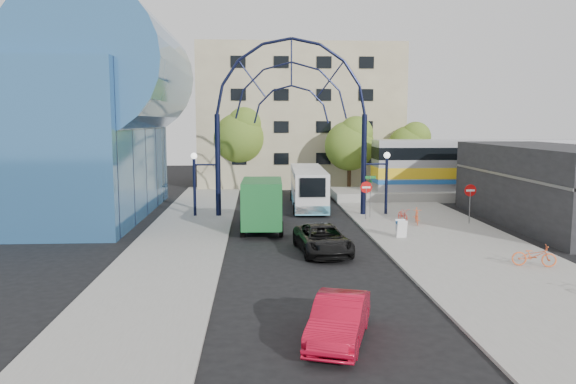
{
  "coord_description": "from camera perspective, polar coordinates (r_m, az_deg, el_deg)",
  "views": [
    {
      "loc": [
        -2.41,
        -24.16,
        6.51
      ],
      "look_at": [
        -0.69,
        6.0,
        2.71
      ],
      "focal_mm": 35.0,
      "sensor_mm": 36.0,
      "label": 1
    }
  ],
  "objects": [
    {
      "name": "sidewalk_east",
      "position": [
        30.71,
        16.7,
        -5.26
      ],
      "size": [
        8.0,
        56.0,
        0.12
      ],
      "primitive_type": "cube",
      "color": "gray",
      "rests_on": "ground"
    },
    {
      "name": "sandwich_board",
      "position": [
        31.71,
        11.44,
        -3.45
      ],
      "size": [
        0.55,
        0.61,
        0.99
      ],
      "color": "white",
      "rests_on": "sidewalk_east"
    },
    {
      "name": "plaza_west",
      "position": [
        31.11,
        -10.79,
        -4.92
      ],
      "size": [
        5.0,
        50.0,
        0.12
      ],
      "primitive_type": "cube",
      "color": "gray",
      "rests_on": "ground"
    },
    {
      "name": "green_truck",
      "position": [
        33.58,
        -2.63,
        -1.3
      ],
      "size": [
        2.56,
        6.27,
        3.13
      ],
      "rotation": [
        0.0,
        0.0,
        -0.03
      ],
      "color": "black",
      "rests_on": "ground"
    },
    {
      "name": "apartment_block",
      "position": [
        59.29,
        1.0,
        7.65
      ],
      "size": [
        20.0,
        12.1,
        14.0
      ],
      "color": "tan",
      "rests_on": "ground"
    },
    {
      "name": "street_name_sign",
      "position": [
        37.79,
        8.37,
        0.45
      ],
      "size": [
        0.7,
        0.7,
        2.8
      ],
      "color": "slate",
      "rests_on": "sidewalk_east"
    },
    {
      "name": "bike_near_b",
      "position": [
        36.04,
        12.95,
        -2.4
      ],
      "size": [
        0.8,
        1.76,
        1.02
      ],
      "primitive_type": "imported",
      "rotation": [
        0.0,
        0.0,
        -0.2
      ],
      "color": "#F25F30",
      "rests_on": "sidewalk_east"
    },
    {
      "name": "ground",
      "position": [
        25.14,
        2.37,
        -7.84
      ],
      "size": [
        120.0,
        120.0,
        0.0
      ],
      "primitive_type": "plane",
      "color": "black",
      "rests_on": "ground"
    },
    {
      "name": "train_platform",
      "position": [
        51.67,
        22.46,
        -0.16
      ],
      "size": [
        32.0,
        5.0,
        0.8
      ],
      "primitive_type": "cube",
      "color": "gray",
      "rests_on": "ground"
    },
    {
      "name": "transit_hall",
      "position": [
        41.23,
        -21.66,
        6.94
      ],
      "size": [
        16.5,
        18.0,
        14.5
      ],
      "color": "#306195",
      "rests_on": "ground"
    },
    {
      "name": "do_not_enter_sign",
      "position": [
        36.97,
        18.02,
        -0.22
      ],
      "size": [
        0.76,
        0.07,
        2.48
      ],
      "color": "slate",
      "rests_on": "sidewalk_east"
    },
    {
      "name": "bike_far_a",
      "position": [
        27.29,
        23.73,
        -5.92
      ],
      "size": [
        1.98,
        1.14,
        0.98
      ],
      "primitive_type": "imported",
      "rotation": [
        0.0,
        0.0,
        1.29
      ],
      "color": "orange",
      "rests_on": "sidewalk_east"
    },
    {
      "name": "stop_sign",
      "position": [
        37.14,
        7.95,
        0.12
      ],
      "size": [
        0.8,
        0.07,
        2.5
      ],
      "color": "slate",
      "rests_on": "sidewalk_east"
    },
    {
      "name": "gateway_arch",
      "position": [
        38.29,
        0.35,
        10.24
      ],
      "size": [
        13.64,
        0.44,
        12.1
      ],
      "color": "black",
      "rests_on": "ground"
    },
    {
      "name": "red_sedan",
      "position": [
        17.14,
        5.21,
        -12.74
      ],
      "size": [
        2.6,
        4.38,
        1.36
      ],
      "primitive_type": "imported",
      "rotation": [
        0.0,
        0.0,
        -0.3
      ],
      "color": "#B00A23",
      "rests_on": "ground"
    },
    {
      "name": "tree_north_b",
      "position": [
        54.12,
        -4.85,
        5.84
      ],
      "size": [
        5.12,
        5.12,
        8.0
      ],
      "color": "#382314",
      "rests_on": "ground"
    },
    {
      "name": "city_bus",
      "position": [
        43.09,
        2.05,
        0.55
      ],
      "size": [
        2.81,
        10.79,
        2.94
      ],
      "rotation": [
        0.0,
        0.0,
        -0.03
      ],
      "color": "silver",
      "rests_on": "ground"
    },
    {
      "name": "bike_near_a",
      "position": [
        36.81,
        11.59,
        -2.3
      ],
      "size": [
        0.72,
        1.66,
        0.85
      ],
      "primitive_type": "imported",
      "rotation": [
        0.0,
        0.0,
        0.1
      ],
      "color": "red",
      "rests_on": "sidewalk_east"
    },
    {
      "name": "train_car",
      "position": [
        51.44,
        22.59,
        2.6
      ],
      "size": [
        25.1,
        3.05,
        4.2
      ],
      "color": "#B7B7BC",
      "rests_on": "train_platform"
    },
    {
      "name": "tree_north_a",
      "position": [
        50.84,
        6.42,
        4.99
      ],
      "size": [
        4.48,
        4.48,
        7.0
      ],
      "color": "#382314",
      "rests_on": "ground"
    },
    {
      "name": "black_suv",
      "position": [
        27.96,
        3.55,
        -4.82
      ],
      "size": [
        2.82,
        5.26,
        1.41
      ],
      "primitive_type": "imported",
      "rotation": [
        0.0,
        0.0,
        0.1
      ],
      "color": "black",
      "rests_on": "ground"
    },
    {
      "name": "tree_north_c",
      "position": [
        54.12,
        12.35,
        4.65
      ],
      "size": [
        4.16,
        4.16,
        6.5
      ],
      "color": "#382314",
      "rests_on": "ground"
    },
    {
      "name": "commercial_block_east",
      "position": [
        39.01,
        24.91,
        0.61
      ],
      "size": [
        6.0,
        16.0,
        5.0
      ],
      "primitive_type": "cube",
      "color": "black",
      "rests_on": "ground"
    }
  ]
}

